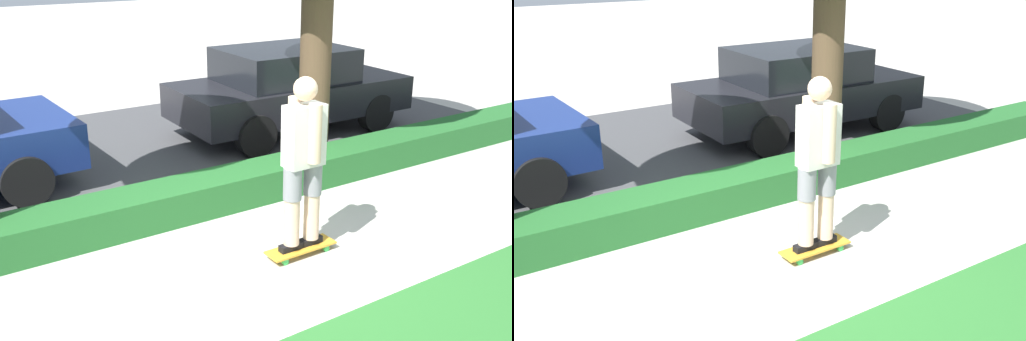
% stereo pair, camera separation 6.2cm
% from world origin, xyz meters
% --- Properties ---
extents(ground_plane, '(60.00, 60.00, 0.00)m').
position_xyz_m(ground_plane, '(0.00, 0.00, 0.00)').
color(ground_plane, '#BCB7AD').
extents(street_asphalt, '(12.91, 5.00, 0.01)m').
position_xyz_m(street_asphalt, '(0.00, 4.20, 0.00)').
color(street_asphalt, '#474749').
rests_on(street_asphalt, ground_plane).
extents(hedge_row, '(12.91, 0.60, 0.41)m').
position_xyz_m(hedge_row, '(0.00, 1.60, 0.20)').
color(hedge_row, '#236028').
rests_on(hedge_row, ground_plane).
extents(skateboard, '(0.77, 0.24, 0.09)m').
position_xyz_m(skateboard, '(0.35, 0.08, 0.07)').
color(skateboard, gold).
rests_on(skateboard, ground_plane).
extents(skater_person, '(0.51, 0.46, 1.77)m').
position_xyz_m(skater_person, '(0.35, 0.08, 1.04)').
color(skater_person, black).
rests_on(skater_person, skateboard).
extents(parked_car_middle, '(4.00, 1.91, 1.43)m').
position_xyz_m(parked_car_middle, '(2.84, 3.76, 0.75)').
color(parked_car_middle, black).
rests_on(parked_car_middle, ground_plane).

